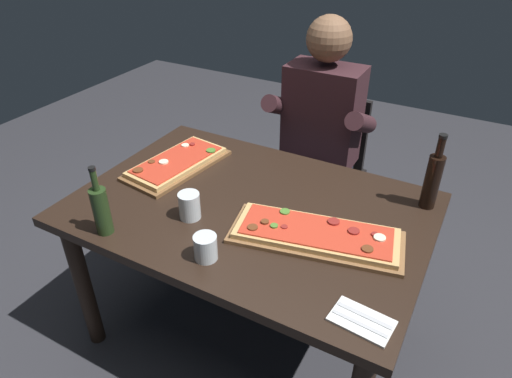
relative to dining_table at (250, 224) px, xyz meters
name	(u,v)px	position (x,y,z in m)	size (l,w,h in m)	color
ground_plane	(251,329)	(0.00, 0.00, -0.64)	(6.40, 6.40, 0.00)	#2D2D33
dining_table	(250,224)	(0.00, 0.00, 0.00)	(1.40, 0.96, 0.74)	black
pizza_rectangular_front	(316,235)	(0.31, -0.07, 0.12)	(0.66, 0.36, 0.05)	brown
pizza_rectangular_left	(177,163)	(-0.44, 0.11, 0.11)	(0.31, 0.52, 0.05)	brown
wine_bottle_dark	(101,209)	(-0.39, -0.40, 0.20)	(0.06, 0.06, 0.28)	#233819
oil_bottle_amber	(433,179)	(0.62, 0.34, 0.22)	(0.06, 0.06, 0.32)	black
tumbler_near_camera	(206,247)	(0.02, -0.35, 0.14)	(0.08, 0.08, 0.09)	silver
tumbler_far_side	(190,207)	(-0.16, -0.18, 0.14)	(0.08, 0.08, 0.11)	silver
napkin_cutlery_set	(362,321)	(0.58, -0.36, 0.10)	(0.19, 0.13, 0.01)	white
diner_chair	(323,166)	(-0.01, 0.86, -0.16)	(0.44, 0.44, 0.87)	black
seated_diner	(318,134)	(-0.01, 0.74, 0.10)	(0.53, 0.41, 1.33)	#23232D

